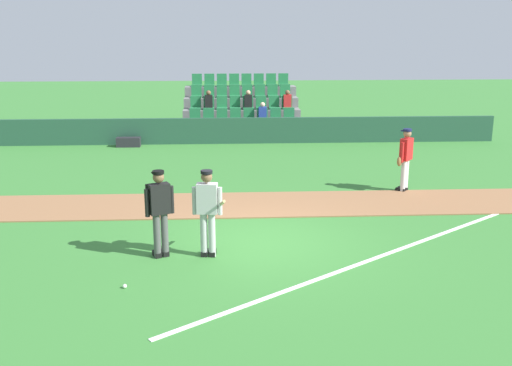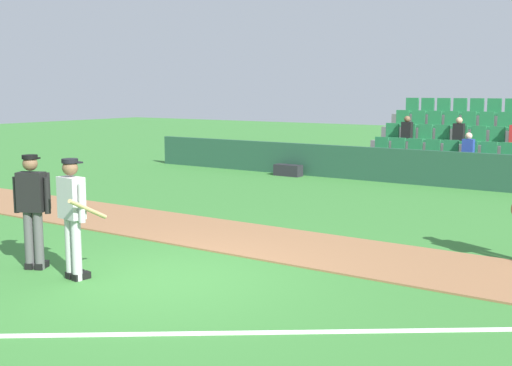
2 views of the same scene
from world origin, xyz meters
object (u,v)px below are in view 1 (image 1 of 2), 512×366
batter_grey_jersey (208,210)px  umpire_home_plate (159,208)px  baseball (125,286)px  runner_red_jersey (405,158)px  equipment_bag (128,142)px

batter_grey_jersey → umpire_home_plate: (-0.94, 0.04, 0.03)m
batter_grey_jersey → baseball: (-1.43, -1.43, -0.93)m
runner_red_jersey → baseball: bearing=-138.3°
umpire_home_plate → equipment_bag: umpire_home_plate is taller
batter_grey_jersey → runner_red_jersey: (5.29, 4.55, -0.01)m
umpire_home_plate → runner_red_jersey: bearing=35.9°
batter_grey_jersey → baseball: batter_grey_jersey is taller
batter_grey_jersey → equipment_bag: (-3.34, 11.44, -0.79)m
runner_red_jersey → batter_grey_jersey: bearing=-139.3°
baseball → equipment_bag: equipment_bag is taller
runner_red_jersey → equipment_bag: runner_red_jersey is taller
batter_grey_jersey → baseball: bearing=-135.0°
batter_grey_jersey → runner_red_jersey: same height
baseball → equipment_bag: (-1.91, 12.87, 0.14)m
batter_grey_jersey → baseball: size_ratio=23.78×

